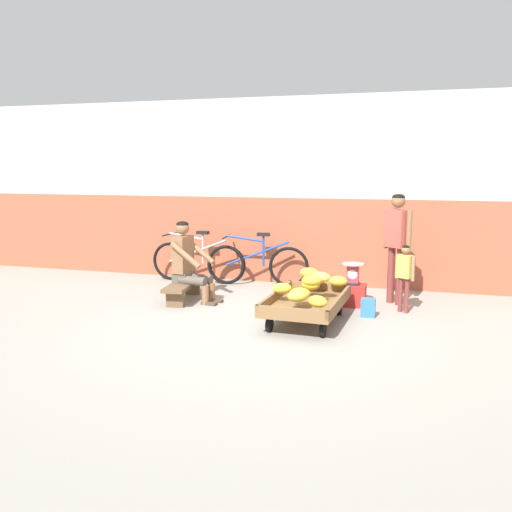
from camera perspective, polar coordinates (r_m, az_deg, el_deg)
ground_plane at (r=6.40m, az=-0.51°, el=-7.89°), size 80.00×80.00×0.00m
back_wall at (r=8.94m, az=4.98°, el=6.71°), size 16.00×0.30×2.99m
banana_cart at (r=6.71m, az=5.31°, el=-4.98°), size 0.90×1.48×0.36m
banana_pile at (r=6.71m, az=5.74°, el=-3.04°), size 0.86×1.46×0.26m
low_bench at (r=7.88m, az=-7.55°, el=-3.20°), size 0.42×1.13×0.27m
vendor_seated at (r=7.76m, az=-7.06°, el=-0.61°), size 0.71×0.53×1.14m
plastic_crate at (r=7.63m, az=10.02°, el=-4.04°), size 0.36×0.28×0.30m
weighing_scale at (r=7.57m, az=10.09°, el=-1.81°), size 0.30×0.30×0.29m
bicycle_near_left at (r=9.10m, az=-6.14°, el=-0.52°), size 1.66×0.48×0.86m
bicycle_far_left at (r=8.78m, az=0.11°, el=-0.82°), size 1.65×0.48×0.86m
customer_adult at (r=7.74m, az=14.51°, el=2.02°), size 0.39×0.36×1.53m
customer_child at (r=7.36m, az=15.26°, el=-1.53°), size 0.25×0.19×0.89m
shopping_bag at (r=7.12m, az=11.64°, el=-5.31°), size 0.18×0.12×0.24m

